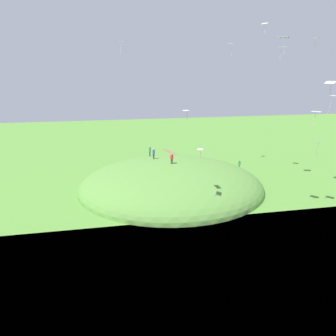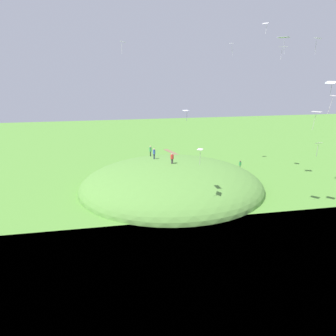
{
  "view_description": "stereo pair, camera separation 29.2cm",
  "coord_description": "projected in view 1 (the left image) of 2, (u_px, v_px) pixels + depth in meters",
  "views": [
    {
      "loc": [
        -37.75,
        13.0,
        17.09
      ],
      "look_at": [
        0.63,
        5.37,
        5.26
      ],
      "focal_mm": 34.7,
      "sensor_mm": 36.0,
      "label": 1
    },
    {
      "loc": [
        -37.8,
        12.72,
        17.09
      ],
      "look_at": [
        0.63,
        5.37,
        5.26
      ],
      "focal_mm": 34.7,
      "sensor_mm": 36.0,
      "label": 2
    }
  ],
  "objects": [
    {
      "name": "kite_4",
      "position": [
        330.0,
        83.0,
        36.78
      ],
      "size": [
        1.34,
        1.23,
        1.68
      ],
      "color": "silver"
    },
    {
      "name": "person_on_hilltop",
      "position": [
        239.0,
        164.0,
        57.82
      ],
      "size": [
        0.52,
        0.52,
        1.69
      ],
      "rotation": [
        0.0,
        0.0,
        5.85
      ],
      "color": "#343A30",
      "rests_on": "ground_plane"
    },
    {
      "name": "person_with_child",
      "position": [
        150.0,
        150.0,
        53.97
      ],
      "size": [
        0.51,
        0.51,
        1.77
      ],
      "rotation": [
        0.0,
        0.0,
        2.44
      ],
      "color": "#2F2E31",
      "rests_on": "grass_hill"
    },
    {
      "name": "kite_12",
      "position": [
        318.0,
        144.0,
        35.09
      ],
      "size": [
        0.45,
        0.65,
        1.56
      ],
      "color": "silver"
    },
    {
      "name": "ground_plane",
      "position": [
        209.0,
        205.0,
        42.81
      ],
      "size": [
        160.0,
        160.0,
        0.0
      ],
      "primitive_type": "plane",
      "color": "#558E36"
    },
    {
      "name": "kite_1",
      "position": [
        231.0,
        44.0,
        54.01
      ],
      "size": [
        0.57,
        0.8,
        1.99
      ],
      "color": "white"
    },
    {
      "name": "kite_11",
      "position": [
        200.0,
        150.0,
        36.56
      ],
      "size": [
        1.01,
        0.93,
        1.78
      ],
      "color": "white"
    },
    {
      "name": "person_near_shore",
      "position": [
        154.0,
        152.0,
        50.77
      ],
      "size": [
        0.52,
        0.52,
        1.72
      ],
      "rotation": [
        0.0,
        0.0,
        1.05
      ],
      "color": "#293247",
      "rests_on": "grass_hill"
    },
    {
      "name": "dirt_path",
      "position": [
        183.0,
        158.0,
        65.55
      ],
      "size": [
        17.03,
        5.55,
        0.04
      ],
      "primitive_type": "cube",
      "rotation": [
        0.0,
        0.0,
        0.27
      ],
      "color": "#7A6346",
      "rests_on": "ground_plane"
    },
    {
      "name": "kite_5",
      "position": [
        284.0,
        38.0,
        33.07
      ],
      "size": [
        1.38,
        1.33,
        1.67
      ],
      "color": "white"
    },
    {
      "name": "kite_0",
      "position": [
        283.0,
        47.0,
        45.18
      ],
      "size": [
        1.17,
        1.37,
        1.72
      ],
      "color": "white"
    },
    {
      "name": "kite_2",
      "position": [
        265.0,
        24.0,
        47.46
      ],
      "size": [
        1.11,
        1.07,
        1.56
      ],
      "color": "silver"
    },
    {
      "name": "grass_hill",
      "position": [
        171.0,
        187.0,
        49.43
      ],
      "size": [
        26.69,
        27.82,
        7.67
      ],
      "primitive_type": "ellipsoid",
      "color": "#598F3C",
      "rests_on": "ground_plane"
    },
    {
      "name": "kite_7",
      "position": [
        316.0,
        113.0,
        37.77
      ],
      "size": [
        1.33,
        1.28,
        2.17
      ],
      "color": "silver"
    },
    {
      "name": "person_walking_path",
      "position": [
        172.0,
        157.0,
        47.66
      ],
      "size": [
        0.58,
        0.58,
        1.58
      ],
      "rotation": [
        0.0,
        0.0,
        1.83
      ],
      "color": "#4F4749",
      "rests_on": "grass_hill"
    },
    {
      "name": "kite_8",
      "position": [
        317.0,
        39.0,
        40.89
      ],
      "size": [
        1.14,
        1.18,
        2.05
      ],
      "color": "white"
    },
    {
      "name": "kite_9",
      "position": [
        333.0,
        98.0,
        31.36
      ],
      "size": [
        0.69,
        0.59,
        1.82
      ],
      "color": "white"
    },
    {
      "name": "mooring_post",
      "position": [
        227.0,
        212.0,
        39.25
      ],
      "size": [
        0.14,
        0.14,
        1.19
      ],
      "primitive_type": "cylinder",
      "color": "brown",
      "rests_on": "ground_plane"
    },
    {
      "name": "kite_10",
      "position": [
        122.0,
        42.0,
        52.15
      ],
      "size": [
        1.18,
        0.95,
        1.92
      ],
      "color": "silver"
    },
    {
      "name": "kite_3",
      "position": [
        186.0,
        111.0,
        35.36
      ],
      "size": [
        0.92,
        0.71,
        1.21
      ],
      "color": "white"
    }
  ]
}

